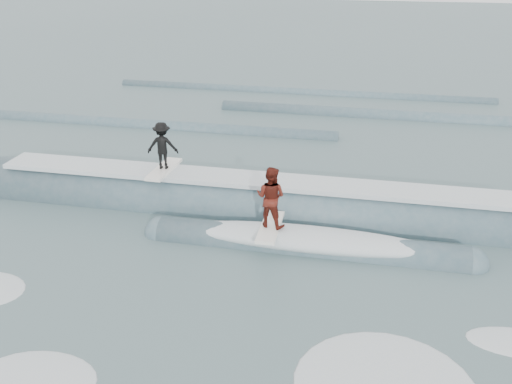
# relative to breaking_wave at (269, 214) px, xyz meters

# --- Properties ---
(ground) EXTENTS (160.00, 160.00, 0.00)m
(ground) POSITION_rel_breaking_wave_xyz_m (-0.28, -5.69, -0.05)
(ground) COLOR #405A5D
(ground) RESTS_ON ground
(breaking_wave) EXTENTS (21.77, 3.85, 2.15)m
(breaking_wave) POSITION_rel_breaking_wave_xyz_m (0.00, 0.00, 0.00)
(breaking_wave) COLOR #3B5864
(breaking_wave) RESTS_ON ground
(surfer_black) EXTENTS (1.11, 2.02, 1.68)m
(surfer_black) POSITION_rel_breaking_wave_xyz_m (-3.64, 0.34, 1.90)
(surfer_black) COLOR white
(surfer_black) RESTS_ON ground
(surfer_red) EXTENTS (1.02, 2.01, 1.91)m
(surfer_red) POSITION_rel_breaking_wave_xyz_m (0.41, -1.86, 1.40)
(surfer_red) COLOR white
(surfer_red) RESTS_ON ground
(whitewater) EXTENTS (15.36, 6.81, 0.10)m
(whitewater) POSITION_rel_breaking_wave_xyz_m (1.69, -7.39, -0.05)
(whitewater) COLOR silver
(whitewater) RESTS_ON ground
(far_swells) EXTENTS (37.59, 8.65, 0.80)m
(far_swells) POSITION_rel_breaking_wave_xyz_m (-0.75, 11.96, -0.05)
(far_swells) COLOR #3B5864
(far_swells) RESTS_ON ground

